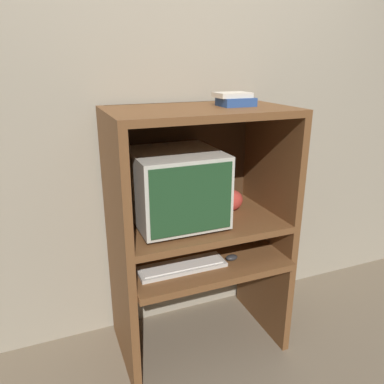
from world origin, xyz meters
The scene contains 10 objects.
ground_plane centered at (0.00, 0.00, 0.00)m, with size 12.00×12.00×0.00m, color #756651.
wall_back centered at (0.00, 0.63, 1.30)m, with size 6.00×0.06×2.60m.
desk_base centered at (0.00, 0.24, 0.39)m, with size 0.93×0.61×0.60m.
desk_monitor_shelf centered at (0.00, 0.28, 0.75)m, with size 0.93×0.57×0.20m.
hutch_upper centered at (0.00, 0.32, 1.19)m, with size 0.93×0.57×0.60m.
crt_monitor centered at (-0.13, 0.28, 1.00)m, with size 0.44×0.45×0.39m.
keyboard centered at (-0.15, 0.14, 0.62)m, with size 0.46×0.14×0.03m.
mouse centered at (0.13, 0.12, 0.62)m, with size 0.07×0.05×0.03m.
snack_bag centered at (0.22, 0.33, 0.86)m, with size 0.15×0.11×0.12m.
book_stack centered at (0.20, 0.28, 1.43)m, with size 0.19×0.15×0.07m.
Camera 1 is at (-0.73, -1.45, 1.61)m, focal length 35.00 mm.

